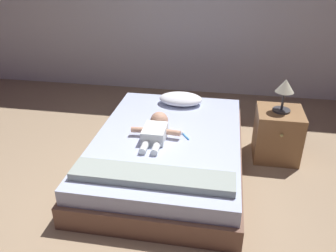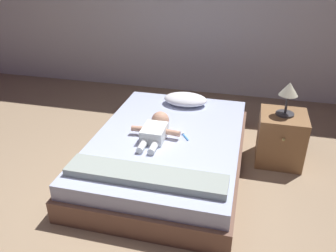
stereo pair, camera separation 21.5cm
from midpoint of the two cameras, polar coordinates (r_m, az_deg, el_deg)
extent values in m
plane|color=#9A8163|center=(2.92, -10.10, -15.48)|extent=(8.00, 8.00, 0.00)
cube|color=brown|center=(3.46, -1.78, -5.12)|extent=(1.44, 2.09, 0.21)
cube|color=#B0BDDD|center=(3.37, -1.83, -2.61)|extent=(1.38, 2.00, 0.14)
ellipsoid|color=white|center=(3.98, 0.58, 4.51)|extent=(0.50, 0.33, 0.13)
cube|color=white|center=(3.24, -4.11, -1.25)|extent=(0.21, 0.29, 0.13)
sphere|color=tan|center=(3.42, -3.26, 0.88)|extent=(0.18, 0.18, 0.18)
cylinder|color=tan|center=(3.32, -6.78, -0.66)|extent=(0.15, 0.07, 0.06)
cylinder|color=tan|center=(3.25, -1.02, -1.15)|extent=(0.15, 0.07, 0.06)
cylinder|color=white|center=(3.09, -5.98, -3.58)|extent=(0.06, 0.16, 0.06)
cylinder|color=white|center=(3.07, -4.07, -3.76)|extent=(0.06, 0.16, 0.06)
cube|color=#3F8ED9|center=(3.30, 1.08, -1.78)|extent=(0.08, 0.11, 0.01)
cube|color=white|center=(3.35, 0.62, -1.10)|extent=(0.02, 0.03, 0.01)
cube|color=olive|center=(3.68, 16.15, -1.32)|extent=(0.45, 0.45, 0.52)
sphere|color=tan|center=(3.42, 16.71, -1.56)|extent=(0.03, 0.03, 0.03)
cylinder|color=#333338|center=(3.56, 16.71, 2.50)|extent=(0.17, 0.17, 0.02)
cylinder|color=#333338|center=(3.52, 16.93, 4.02)|extent=(0.02, 0.02, 0.19)
cone|color=beige|center=(3.47, 17.28, 6.41)|extent=(0.18, 0.18, 0.13)
cube|color=#98A59D|center=(2.72, -4.97, -8.39)|extent=(1.30, 0.25, 0.06)
camera|label=1|loc=(0.11, -91.87, -0.98)|focal=36.64mm
camera|label=2|loc=(0.11, 88.13, 0.98)|focal=36.64mm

